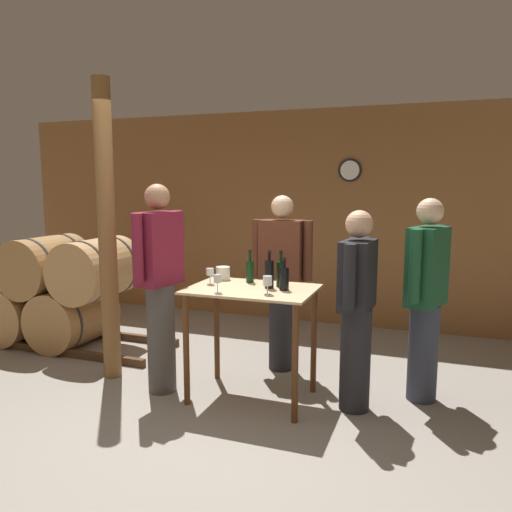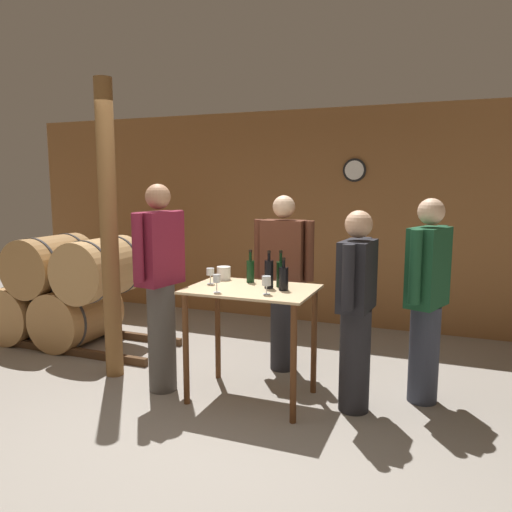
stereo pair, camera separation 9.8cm
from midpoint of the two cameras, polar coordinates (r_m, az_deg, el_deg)
The scene contains 17 objects.
ground_plane at distance 4.02m, azimuth -6.50°, elevation -18.15°, with size 14.00×14.00×0.00m, color gray.
back_wall at distance 6.42m, azimuth 5.30°, elevation 4.39°, with size 8.40×0.08×2.70m.
barrel_rack at distance 5.99m, azimuth -22.01°, elevation -3.81°, with size 2.92×0.84×1.22m.
tasting_table at distance 4.11m, azimuth -1.16°, elevation -6.30°, with size 1.03×0.71×0.94m.
wooden_post at distance 4.69m, azimuth -17.24°, elevation 2.59°, with size 0.16×0.16×2.70m.
wine_bottle_far_left at distance 4.28m, azimuth -1.35°, elevation -1.64°, with size 0.07×0.07×0.28m.
wine_bottle_left at distance 4.04m, azimuth 0.83°, elevation -2.00°, with size 0.07×0.07×0.31m.
wine_bottle_center at distance 4.10m, azimuth 2.17°, elevation -1.97°, with size 0.07×0.07×0.30m.
wine_bottle_right at distance 3.97m, azimuth 2.53°, elevation -2.51°, with size 0.08×0.08×0.26m.
wine_glass_near_left at distance 4.22m, azimuth -5.94°, elevation -1.89°, with size 0.07×0.07×0.14m.
wine_glass_near_center at distance 3.89m, azimuth -5.15°, elevation -2.71°, with size 0.06×0.06×0.14m.
wine_glass_near_right at distance 3.82m, azimuth 0.59°, elevation -2.91°, with size 0.07×0.07×0.14m.
ice_bucket at distance 4.42m, azimuth -4.43°, elevation -1.97°, with size 0.12×0.12×0.12m.
person_host at distance 3.96m, azimuth 10.74°, elevation -5.74°, with size 0.25×0.59×1.59m.
person_visitor_with_scarf at distance 4.27m, azimuth 18.22°, elevation -4.34°, with size 0.34×0.56×1.67m.
person_visitor_bearded at distance 4.30m, azimuth -11.59°, elevation -3.11°, with size 0.29×0.58×1.78m.
person_visitor_near_door at distance 4.75m, azimuth 2.38°, elevation -2.63°, with size 0.59×0.24×1.68m.
Camera 1 is at (1.59, -3.23, 1.79)m, focal length 35.00 mm.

